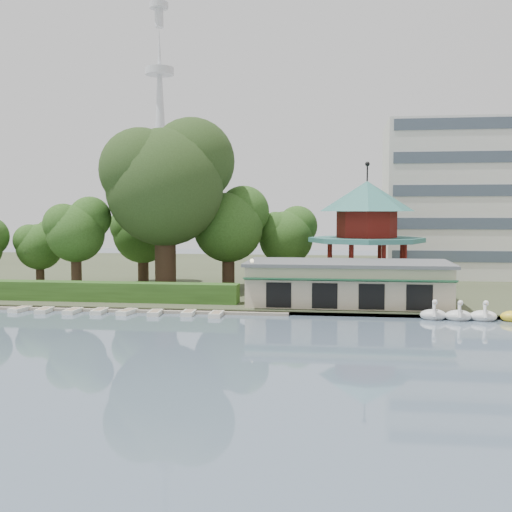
% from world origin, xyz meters
% --- Properties ---
extents(ground_plane, '(220.00, 220.00, 0.00)m').
position_xyz_m(ground_plane, '(0.00, 0.00, 0.00)').
color(ground_plane, slate).
rests_on(ground_plane, ground).
extents(shore, '(220.00, 70.00, 0.40)m').
position_xyz_m(shore, '(0.00, 52.00, 0.20)').
color(shore, '#424930').
rests_on(shore, ground).
extents(embankment, '(220.00, 0.60, 0.30)m').
position_xyz_m(embankment, '(0.00, 17.30, 0.15)').
color(embankment, gray).
rests_on(embankment, ground).
extents(dock, '(34.00, 1.60, 0.24)m').
position_xyz_m(dock, '(-12.00, 17.20, 0.12)').
color(dock, gray).
rests_on(dock, ground).
extents(boathouse, '(18.60, 9.39, 3.90)m').
position_xyz_m(boathouse, '(10.00, 21.97, 2.37)').
color(boathouse, beige).
rests_on(boathouse, shore).
extents(pavilion, '(12.40, 12.40, 13.50)m').
position_xyz_m(pavilion, '(12.00, 32.00, 7.48)').
color(pavilion, beige).
rests_on(pavilion, shore).
extents(broadcast_tower, '(8.00, 8.00, 96.00)m').
position_xyz_m(broadcast_tower, '(-42.00, 140.00, 33.98)').
color(broadcast_tower, silver).
rests_on(broadcast_tower, ground).
extents(hedge, '(30.00, 2.00, 1.80)m').
position_xyz_m(hedge, '(-15.00, 20.50, 1.30)').
color(hedge, '#2E561D').
rests_on(hedge, shore).
extents(lamp_post, '(0.36, 0.36, 4.28)m').
position_xyz_m(lamp_post, '(1.50, 19.00, 3.34)').
color(lamp_post, black).
rests_on(lamp_post, shore).
extents(big_tree, '(13.52, 12.60, 18.45)m').
position_xyz_m(big_tree, '(-8.83, 28.20, 12.32)').
color(big_tree, '#3A281C').
rests_on(big_tree, shore).
extents(small_trees, '(39.66, 16.69, 11.34)m').
position_xyz_m(small_trees, '(-11.66, 31.97, 6.70)').
color(small_trees, '#3A281C').
rests_on(small_trees, shore).
extents(swan_boats, '(11.69, 2.11, 1.92)m').
position_xyz_m(swan_boats, '(22.12, 16.56, 0.40)').
color(swan_boats, white).
rests_on(swan_boats, ground).
extents(moored_rowboats, '(26.98, 2.76, 0.36)m').
position_xyz_m(moored_rowboats, '(-14.05, 15.78, 0.18)').
color(moored_rowboats, silver).
rests_on(moored_rowboats, ground).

